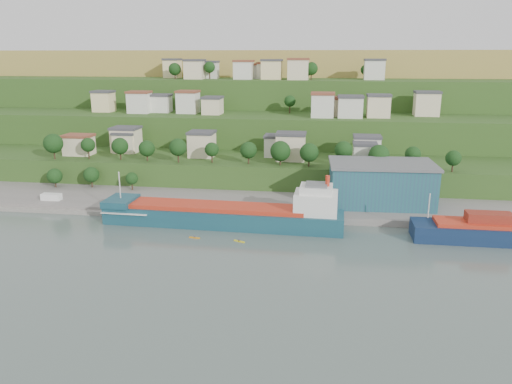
% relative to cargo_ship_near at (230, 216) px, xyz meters
% --- Properties ---
extents(ground, '(500.00, 500.00, 0.00)m').
position_rel_cargo_ship_near_xyz_m(ground, '(-3.37, -10.25, -2.72)').
color(ground, '#43514B').
rests_on(ground, ground).
extents(quay, '(220.00, 26.00, 4.00)m').
position_rel_cargo_ship_near_xyz_m(quay, '(16.63, 17.75, -2.72)').
color(quay, slate).
rests_on(quay, ground).
extents(pebble_beach, '(40.00, 18.00, 2.40)m').
position_rel_cargo_ship_near_xyz_m(pebble_beach, '(-58.37, 11.75, -2.72)').
color(pebble_beach, slate).
rests_on(pebble_beach, ground).
extents(hillside, '(360.00, 210.53, 96.00)m').
position_rel_cargo_ship_near_xyz_m(hillside, '(-3.38, 158.42, -2.63)').
color(hillside, '#284719').
rests_on(hillside, ground).
extents(cargo_ship_near, '(66.57, 12.00, 17.06)m').
position_rel_cargo_ship_near_xyz_m(cargo_ship_near, '(0.00, 0.00, 0.00)').
color(cargo_ship_near, '#143A4B').
rests_on(cargo_ship_near, ground).
extents(warehouse, '(31.85, 20.42, 12.80)m').
position_rel_cargo_ship_near_xyz_m(warehouse, '(42.24, 20.75, 5.71)').
color(warehouse, '#205960').
rests_on(warehouse, quay).
extents(caravan, '(6.05, 2.55, 2.82)m').
position_rel_cargo_ship_near_xyz_m(caravan, '(-58.82, 10.06, -0.12)').
color(caravan, white).
rests_on(caravan, pebble_beach).
extents(dinghy, '(4.09, 2.59, 0.77)m').
position_rel_cargo_ship_near_xyz_m(dinghy, '(-47.23, 8.93, -1.14)').
color(dinghy, silver).
rests_on(dinghy, pebble_beach).
extents(kayak_orange, '(2.97, 0.96, 0.73)m').
position_rel_cargo_ship_near_xyz_m(kayak_orange, '(-7.27, -11.09, -2.51)').
color(kayak_orange, orange).
rests_on(kayak_orange, ground).
extents(kayak_yellow, '(3.04, 1.68, 0.77)m').
position_rel_cargo_ship_near_xyz_m(kayak_yellow, '(4.62, -11.97, -2.50)').
color(kayak_yellow, yellow).
rests_on(kayak_yellow, ground).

